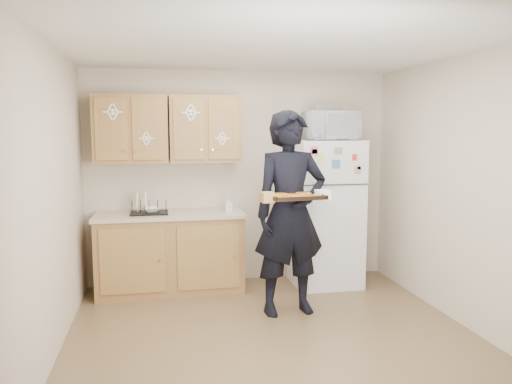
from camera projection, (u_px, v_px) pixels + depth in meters
floor at (274, 338)px, 4.38m from camera, size 3.60×3.60×0.00m
ceiling at (275, 46)px, 4.08m from camera, size 3.60×3.60×0.00m
wall_back at (240, 178)px, 5.98m from camera, size 3.60×0.04×2.50m
wall_front at (358, 244)px, 2.48m from camera, size 3.60×0.04×2.50m
wall_left at (50, 203)px, 3.88m from camera, size 0.04×3.60×2.50m
wall_right at (465, 192)px, 4.57m from camera, size 0.04×3.60×2.50m
refrigerator at (325, 213)px, 5.85m from camera, size 0.75×0.70×1.70m
base_cabinet at (170, 254)px, 5.61m from camera, size 1.60×0.60×0.86m
countertop at (170, 215)px, 5.55m from camera, size 1.64×0.64×0.04m
upper_cab_left at (131, 129)px, 5.49m from camera, size 0.80×0.33×0.75m
upper_cab_right at (205, 129)px, 5.65m from camera, size 0.80×0.33×0.75m
cereal_box at (357, 263)px, 6.27m from camera, size 0.20×0.07×0.32m
person at (290, 213)px, 4.89m from camera, size 0.78×0.56×2.01m
baking_tray at (295, 197)px, 4.57m from camera, size 0.53×0.41×0.04m
pizza_front_left at (287, 197)px, 4.45m from camera, size 0.16×0.16×0.02m
pizza_front_right at (311, 196)px, 4.52m from camera, size 0.16×0.16×0.02m
pizza_back_left at (281, 195)px, 4.61m from camera, size 0.16×0.16×0.02m
pizza_back_right at (303, 194)px, 4.68m from camera, size 0.16×0.16×0.02m
pizza_center at (295, 195)px, 4.56m from camera, size 0.16×0.16×0.02m
microwave at (331, 126)px, 5.69m from camera, size 0.61×0.42×0.33m
foil_pan at (325, 108)px, 5.68m from camera, size 0.33×0.24×0.07m
dish_rack at (149, 206)px, 5.48m from camera, size 0.41×0.31×0.16m
bowl at (152, 210)px, 5.49m from camera, size 0.24×0.24×0.05m
soap_bottle at (228, 204)px, 5.61m from camera, size 0.09×0.09×0.18m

